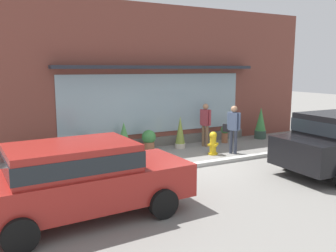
# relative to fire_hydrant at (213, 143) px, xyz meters

# --- Properties ---
(ground_plane) EXTENTS (60.00, 60.00, 0.00)m
(ground_plane) POSITION_rel_fire_hydrant_xyz_m (-1.01, -0.86, -0.42)
(ground_plane) COLOR gray
(curb_strip) EXTENTS (14.00, 0.24, 0.12)m
(curb_strip) POSITION_rel_fire_hydrant_xyz_m (-1.01, -1.06, -0.36)
(curb_strip) COLOR #B2B2AD
(curb_strip) RESTS_ON ground_plane
(storefront) EXTENTS (14.00, 0.81, 5.36)m
(storefront) POSITION_rel_fire_hydrant_xyz_m (-1.01, 2.33, 2.20)
(storefront) COLOR brown
(storefront) RESTS_ON ground_plane
(fire_hydrant) EXTENTS (0.41, 0.37, 0.82)m
(fire_hydrant) POSITION_rel_fire_hydrant_xyz_m (0.00, 0.00, 0.00)
(fire_hydrant) COLOR gold
(fire_hydrant) RESTS_ON ground_plane
(pedestrian_with_handbag) EXTENTS (0.37, 0.65, 1.71)m
(pedestrian_with_handbag) POSITION_rel_fire_hydrant_xyz_m (0.69, -0.21, 0.59)
(pedestrian_with_handbag) COLOR #333847
(pedestrian_with_handbag) RESTS_ON ground_plane
(pedestrian_passerby) EXTENTS (0.30, 0.48, 1.67)m
(pedestrian_passerby) POSITION_rel_fire_hydrant_xyz_m (0.48, 1.23, 0.57)
(pedestrian_passerby) COLOR brown
(pedestrian_passerby) RESTS_ON ground_plane
(parked_car_red) EXTENTS (4.45, 2.11, 1.55)m
(parked_car_red) POSITION_rel_fire_hydrant_xyz_m (-5.43, -3.16, 0.46)
(parked_car_red) COLOR maroon
(parked_car_red) RESTS_ON ground_plane
(potted_plant_trailing_edge) EXTENTS (0.50, 0.50, 0.73)m
(potted_plant_trailing_edge) POSITION_rel_fire_hydrant_xyz_m (-3.91, 1.44, -0.02)
(potted_plant_trailing_edge) COLOR #4C4C51
(potted_plant_trailing_edge) RESTS_ON ground_plane
(potted_plant_corner_tall) EXTENTS (0.41, 0.41, 1.21)m
(potted_plant_corner_tall) POSITION_rel_fire_hydrant_xyz_m (-0.51, 1.43, 0.17)
(potted_plant_corner_tall) COLOR #B7B2A3
(potted_plant_corner_tall) RESTS_ON ground_plane
(potted_plant_window_center) EXTENTS (0.52, 0.52, 0.78)m
(potted_plant_window_center) POSITION_rel_fire_hydrant_xyz_m (-1.76, 1.54, 0.01)
(potted_plant_window_center) COLOR #9E6042
(potted_plant_window_center) RESTS_ON ground_plane
(potted_plant_window_left) EXTENTS (0.49, 0.49, 1.35)m
(potted_plant_window_left) POSITION_rel_fire_hydrant_xyz_m (3.46, 1.45, 0.23)
(potted_plant_window_left) COLOR #33473D
(potted_plant_window_left) RESTS_ON ground_plane
(potted_plant_window_right) EXTENTS (0.38, 0.38, 0.72)m
(potted_plant_window_right) POSITION_rel_fire_hydrant_xyz_m (-5.59, 1.48, -0.02)
(potted_plant_window_right) COLOR #4C4C51
(potted_plant_window_right) RESTS_ON ground_plane
(potted_plant_by_entrance) EXTENTS (0.33, 0.33, 0.71)m
(potted_plant_by_entrance) POSITION_rel_fire_hydrant_xyz_m (1.57, 1.44, -0.02)
(potted_plant_by_entrance) COLOR #9E6042
(potted_plant_by_entrance) RESTS_ON ground_plane
(potted_plant_doorstep) EXTENTS (0.49, 0.49, 1.11)m
(potted_plant_doorstep) POSITION_rel_fire_hydrant_xyz_m (-2.65, 1.73, 0.11)
(potted_plant_doorstep) COLOR #B7B2A3
(potted_plant_doorstep) RESTS_ON ground_plane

